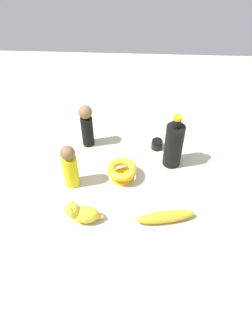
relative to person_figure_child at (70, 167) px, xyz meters
The scene contains 8 objects.
ground 0.22m from the person_figure_child, 95.70° to the left, with size 2.00×2.00×0.00m, color #BCB29E.
person_figure_child is the anchor object (origin of this frame).
banana 0.38m from the person_figure_child, 66.11° to the left, with size 0.20×0.04×0.04m, color gold.
nail_polish_jar 0.39m from the person_figure_child, 123.46° to the left, with size 0.05×0.05×0.04m.
person_figure_adult 0.22m from the person_figure_child, behind, with size 0.07×0.07×0.19m.
cat_figurine 0.18m from the person_figure_child, 20.36° to the left, with size 0.06×0.13×0.09m.
bottle_tall 0.39m from the person_figure_child, 108.51° to the left, with size 0.07×0.07×0.23m.
bowl 0.19m from the person_figure_child, 101.23° to the left, with size 0.11×0.11×0.06m.
Camera 1 is at (0.79, 0.04, 0.91)m, focal length 34.07 mm.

